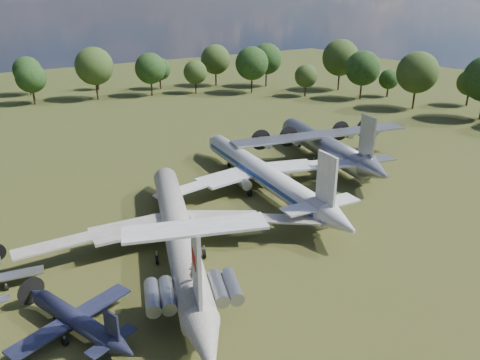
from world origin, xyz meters
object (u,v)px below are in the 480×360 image
small_prop_west (76,323)px  person_on_il62 (193,271)px  an12_transport (323,148)px  tu104_jet (262,177)px  il62_airliner (178,236)px

small_prop_west → person_on_il62: 11.18m
an12_transport → person_on_il62: person_on_il62 is taller
tu104_jet → an12_transport: bearing=22.8°
il62_airliner → tu104_jet: il62_airliner is taller
il62_airliner → tu104_jet: size_ratio=1.02×
small_prop_west → person_on_il62: bearing=-44.3°
tu104_jet → an12_transport: 17.54m
il62_airliner → tu104_jet: bearing=46.9°
tu104_jet → person_on_il62: person_on_il62 is taller
il62_airliner → small_prop_west: 15.72m
person_on_il62 → small_prop_west: bearing=-17.9°
il62_airliner → person_on_il62: 13.02m
person_on_il62 → il62_airliner: bearing=-103.5°
il62_airliner → tu104_jet: (18.60, 9.73, -0.00)m
tu104_jet → small_prop_west: (-32.23, -17.48, -1.08)m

